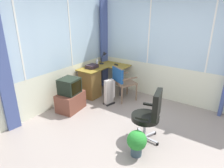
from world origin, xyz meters
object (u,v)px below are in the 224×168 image
desk (91,81)px  potted_plant (137,142)px  wooden_armchair (121,79)px  office_chair (150,113)px  desk_lamp (104,56)px  tv_on_stand (70,96)px  space_heater (110,92)px  paper_tray (92,66)px  tv_remote (116,65)px  spray_bottle (97,62)px

desk → potted_plant: (-1.38, -2.14, -0.16)m
desk → wooden_armchair: size_ratio=1.39×
office_chair → potted_plant: bearing=-178.3°
desk_lamp → desk: bearing=-177.0°
tv_on_stand → space_heater: 0.97m
desk → paper_tray: 0.41m
wooden_armchair → space_heater: (-0.34, 0.11, -0.25)m
tv_remote → potted_plant: bearing=-117.6°
desk → potted_plant: 2.55m
paper_tray → tv_on_stand: paper_tray is taller
desk → space_heater: bearing=-98.8°
tv_remote → tv_on_stand: (-1.60, 0.21, -0.43)m
wooden_armchair → space_heater: size_ratio=1.40×
tv_on_stand → space_heater: bearing=-36.1°
space_heater → tv_on_stand: bearing=143.9°
tv_on_stand → space_heater: (0.78, -0.57, -0.02)m
office_chair → paper_tray: bearing=65.4°
tv_on_stand → space_heater: tv_on_stand is taller
desk_lamp → tv_remote: bearing=-78.6°
desk → office_chair: bearing=-113.0°
desk → tv_on_stand: size_ratio=1.60×
desk → space_heater: desk is taller
desk_lamp → space_heater: (-0.74, -0.71, -0.67)m
tv_on_stand → potted_plant: 2.09m
tv_on_stand → potted_plant: size_ratio=1.73×
potted_plant → office_chair: bearing=1.7°
wooden_armchair → office_chair: office_chair is taller
paper_tray → potted_plant: size_ratio=0.66×
paper_tray → potted_plant: (-1.47, -2.18, -0.55)m
desk → spray_bottle: bearing=7.8°
space_heater → office_chair: bearing=-118.9°
potted_plant → space_heater: bearing=48.8°
space_heater → potted_plant: space_heater is taller
tv_remote → wooden_armchair: size_ratio=0.17×
space_heater → spray_bottle: bearing=60.2°
space_heater → potted_plant: bearing=-131.2°
desk → tv_on_stand: bearing=-172.9°
desk_lamp → space_heater: 1.23m
tv_remote → spray_bottle: size_ratio=0.69×
wooden_armchair → potted_plant: (-1.62, -1.35, -0.32)m
desk → space_heater: 0.70m
desk_lamp → space_heater: bearing=-136.0°
desk_lamp → office_chair: (-1.54, -2.16, -0.44)m
spray_bottle → potted_plant: (-1.69, -2.18, -0.61)m
office_chair → desk: bearing=67.0°
space_heater → tv_remote: bearing=23.8°
desk → wooden_armchair: bearing=-73.3°
spray_bottle → potted_plant: size_ratio=0.47×
desk_lamp → paper_tray: desk_lamp is taller
desk → tv_remote: 0.86m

